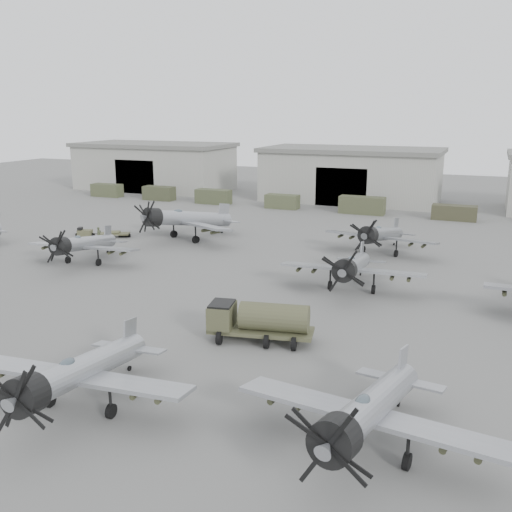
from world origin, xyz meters
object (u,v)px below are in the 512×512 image
(aircraft_far_1, at_px, (380,235))
(fuel_tanker, at_px, (259,319))
(aircraft_near_1, at_px, (75,373))
(ground_crew, at_px, (99,234))
(aircraft_far_0, at_px, (183,219))
(aircraft_near_2, at_px, (367,412))
(tug_trailer, at_px, (96,233))
(aircraft_mid_2, at_px, (352,266))
(aircraft_mid_1, at_px, (81,244))

(aircraft_far_1, bearing_deg, fuel_tanker, -87.59)
(aircraft_near_1, xyz_separation_m, ground_crew, (-23.15, 31.99, -1.31))
(aircraft_far_0, bearing_deg, ground_crew, -130.64)
(fuel_tanker, bearing_deg, aircraft_near_1, -122.80)
(aircraft_near_1, relative_size, aircraft_near_2, 0.98)
(aircraft_far_0, relative_size, fuel_tanker, 1.92)
(aircraft_near_1, height_order, tug_trailer, aircraft_near_1)
(fuel_tanker, xyz_separation_m, ground_crew, (-28.03, 20.02, -0.67))
(aircraft_mid_2, bearing_deg, ground_crew, 162.89)
(tug_trailer, bearing_deg, aircraft_near_1, -75.66)
(aircraft_mid_2, bearing_deg, tug_trailer, 160.76)
(aircraft_mid_2, relative_size, tug_trailer, 1.98)
(aircraft_mid_1, xyz_separation_m, aircraft_mid_2, (26.32, 1.54, 0.13))
(aircraft_near_1, height_order, aircraft_far_0, aircraft_far_0)
(aircraft_near_2, distance_m, tug_trailer, 50.43)
(aircraft_near_1, xyz_separation_m, aircraft_mid_2, (8.04, 24.52, 0.04))
(aircraft_far_1, relative_size, ground_crew, 7.10)
(aircraft_mid_2, relative_size, ground_crew, 7.18)
(tug_trailer, relative_size, ground_crew, 3.62)
(aircraft_near_1, bearing_deg, ground_crew, 121.09)
(aircraft_far_1, distance_m, fuel_tanker, 26.19)
(aircraft_mid_1, xyz_separation_m, ground_crew, (-4.87, 9.01, -1.21))
(fuel_tanker, bearing_deg, aircraft_mid_1, 143.96)
(aircraft_near_2, height_order, fuel_tanker, aircraft_near_2)
(aircraft_far_1, height_order, ground_crew, aircraft_far_1)
(aircraft_mid_1, bearing_deg, tug_trailer, 115.00)
(aircraft_near_1, height_order, aircraft_mid_1, aircraft_near_1)
(fuel_tanker, height_order, ground_crew, fuel_tanker)
(aircraft_mid_1, relative_size, fuel_tanker, 1.60)
(aircraft_near_2, height_order, ground_crew, aircraft_near_2)
(aircraft_near_1, relative_size, fuel_tanker, 1.67)
(aircraft_near_2, xyz_separation_m, fuel_tanker, (-9.11, 10.28, -0.69))
(aircraft_near_2, bearing_deg, tug_trailer, 148.12)
(aircraft_mid_1, bearing_deg, aircraft_mid_2, -3.37)
(aircraft_mid_2, xyz_separation_m, aircraft_far_0, (-22.50, 11.68, 0.35))
(ground_crew, bearing_deg, aircraft_mid_2, -90.84)
(aircraft_mid_1, distance_m, aircraft_far_0, 13.77)
(aircraft_mid_1, height_order, aircraft_mid_2, aircraft_mid_2)
(aircraft_far_1, xyz_separation_m, fuel_tanker, (-2.95, -26.02, -0.64))
(aircraft_near_1, distance_m, ground_crew, 39.51)
(aircraft_mid_1, distance_m, fuel_tanker, 25.64)
(aircraft_mid_1, relative_size, ground_crew, 6.77)
(aircraft_near_2, relative_size, aircraft_mid_2, 1.01)
(aircraft_far_1, height_order, tug_trailer, aircraft_far_1)
(aircraft_far_1, bearing_deg, aircraft_mid_1, -141.22)
(fuel_tanker, bearing_deg, aircraft_far_1, 72.91)
(aircraft_mid_1, bearing_deg, aircraft_far_0, 67.19)
(aircraft_far_0, xyz_separation_m, aircraft_far_1, (22.29, 1.79, -0.38))
(aircraft_near_1, distance_m, aircraft_far_0, 38.98)
(aircraft_near_2, bearing_deg, aircraft_mid_2, 112.19)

